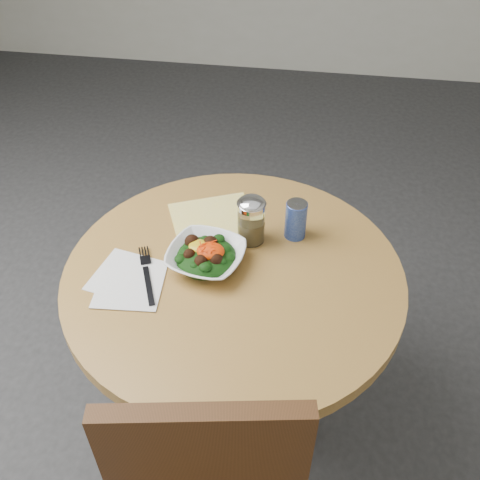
{
  "coord_description": "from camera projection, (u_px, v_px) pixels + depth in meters",
  "views": [
    {
      "loc": [
        0.18,
        -0.99,
        1.74
      ],
      "look_at": [
        0.01,
        0.05,
        0.81
      ],
      "focal_mm": 40.0,
      "sensor_mm": 36.0,
      "label": 1
    }
  ],
  "objects": [
    {
      "name": "beverage_can",
      "position": [
        296.0,
        220.0,
        1.48
      ],
      "size": [
        0.06,
        0.06,
        0.12
      ],
      "color": "#0D2695",
      "rests_on": "table"
    },
    {
      "name": "paper_napkins",
      "position": [
        128.0,
        281.0,
        1.38
      ],
      "size": [
        0.21,
        0.22,
        0.0
      ],
      "color": "silver",
      "rests_on": "table"
    },
    {
      "name": "table",
      "position": [
        234.0,
        319.0,
        1.54
      ],
      "size": [
        0.9,
        0.9,
        0.75
      ],
      "color": "black",
      "rests_on": "ground"
    },
    {
      "name": "fork",
      "position": [
        147.0,
        273.0,
        1.39
      ],
      "size": [
        0.1,
        0.21,
        0.0
      ],
      "color": "black",
      "rests_on": "table"
    },
    {
      "name": "salad_bowl",
      "position": [
        206.0,
        256.0,
        1.41
      ],
      "size": [
        0.24,
        0.24,
        0.07
      ],
      "color": "white",
      "rests_on": "table"
    },
    {
      "name": "ground",
      "position": [
        235.0,
        420.0,
        1.9
      ],
      "size": [
        6.0,
        6.0,
        0.0
      ],
      "primitive_type": "plane",
      "color": "#29292C",
      "rests_on": "ground"
    },
    {
      "name": "cloth_napkin",
      "position": [
        214.0,
        220.0,
        1.56
      ],
      "size": [
        0.31,
        0.3,
        0.0
      ],
      "primitive_type": "cube",
      "rotation": [
        0.0,
        0.0,
        0.42
      ],
      "color": "yellow",
      "rests_on": "table"
    },
    {
      "name": "spice_shaker",
      "position": [
        251.0,
        220.0,
        1.45
      ],
      "size": [
        0.08,
        0.08,
        0.14
      ],
      "color": "silver",
      "rests_on": "table"
    }
  ]
}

